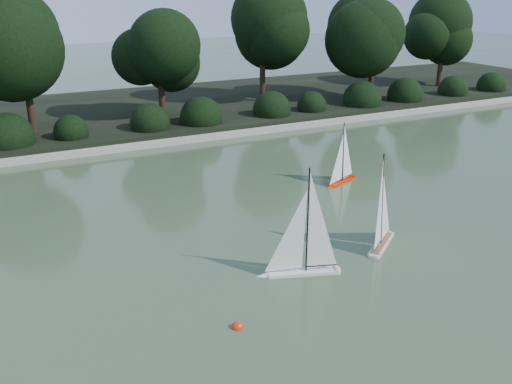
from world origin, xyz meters
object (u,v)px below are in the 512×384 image
sailboat_orange (340,173)px  sailboat_white_a (296,257)px  sailboat_white_b (384,229)px  race_buoy (238,327)px

sailboat_orange → sailboat_white_a: bearing=-133.6°
sailboat_white_b → race_buoy: size_ratio=10.39×
race_buoy → sailboat_white_b: bearing=19.3°
sailboat_white_b → race_buoy: bearing=-160.7°
sailboat_white_b → race_buoy: (-3.39, -1.19, -0.27)m
sailboat_white_a → sailboat_orange: sailboat_white_a is taller
sailboat_white_a → race_buoy: sailboat_white_a is taller
sailboat_white_a → sailboat_white_b: size_ratio=1.05×
sailboat_white_b → sailboat_orange: (1.19, 3.01, -0.04)m
sailboat_white_a → race_buoy: size_ratio=10.94×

